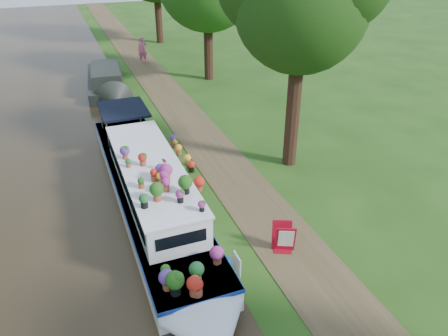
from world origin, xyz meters
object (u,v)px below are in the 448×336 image
pedestrian_pink (143,50)px  sandwich_board (284,239)px  second_boat (107,81)px  plant_boat (153,192)px

pedestrian_pink → sandwich_board: bearing=-93.8°
pedestrian_pink → second_boat: bearing=-125.5°
second_boat → pedestrian_pink: 6.03m
plant_boat → second_boat: size_ratio=1.83×
second_boat → sandwich_board: (2.84, -17.02, -0.11)m
sandwich_board → pedestrian_pink: 22.09m
second_boat → pedestrian_pink: bearing=62.9°
sandwich_board → pedestrian_pink: size_ratio=0.52×
plant_boat → pedestrian_pink: size_ratio=7.39×
sandwich_board → pedestrian_pink: (0.42, 22.08, 0.49)m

